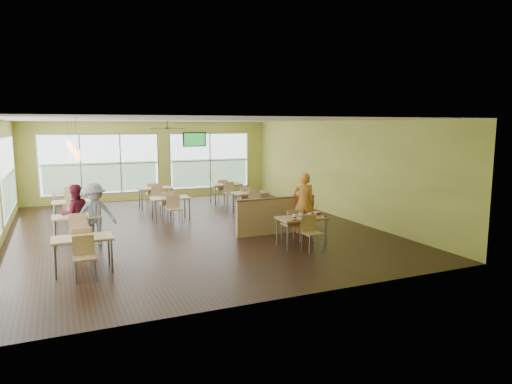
% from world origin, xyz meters
% --- Properties ---
extents(room, '(12.00, 12.04, 3.20)m').
position_xyz_m(room, '(0.00, 0.00, 1.60)').
color(room, black).
rests_on(room, ground).
extents(window_bays, '(9.24, 10.24, 2.38)m').
position_xyz_m(window_bays, '(-2.65, 3.08, 1.48)').
color(window_bays, white).
rests_on(window_bays, room).
extents(main_table, '(1.22, 1.52, 0.87)m').
position_xyz_m(main_table, '(2.00, -3.00, 0.63)').
color(main_table, tan).
rests_on(main_table, floor).
extents(half_wall_divider, '(2.40, 0.14, 1.04)m').
position_xyz_m(half_wall_divider, '(2.00, -1.55, 0.52)').
color(half_wall_divider, tan).
rests_on(half_wall_divider, floor).
extents(dining_tables, '(6.92, 8.72, 0.87)m').
position_xyz_m(dining_tables, '(-1.05, 1.71, 0.63)').
color(dining_tables, tan).
rests_on(dining_tables, floor).
extents(pendant_lights, '(0.11, 7.31, 0.86)m').
position_xyz_m(pendant_lights, '(-3.20, 0.68, 2.45)').
color(pendant_lights, '#2D2119').
rests_on(pendant_lights, ceiling).
extents(ceiling_fan, '(1.25, 1.25, 0.29)m').
position_xyz_m(ceiling_fan, '(-0.00, 3.00, 2.95)').
color(ceiling_fan, '#2D2119').
rests_on(ceiling_fan, ceiling).
extents(tv_backwall, '(1.00, 0.07, 0.60)m').
position_xyz_m(tv_backwall, '(1.80, 5.90, 2.45)').
color(tv_backwall, black).
rests_on(tv_backwall, wall_back).
extents(man_plaid, '(0.76, 0.65, 1.75)m').
position_xyz_m(man_plaid, '(2.72, -1.83, 0.87)').
color(man_plaid, orange).
rests_on(man_plaid, floor).
extents(patron_maroon, '(0.86, 0.74, 1.55)m').
position_xyz_m(patron_maroon, '(-3.23, -0.42, 0.78)').
color(patron_maroon, '#5A1520').
rests_on(patron_maroon, floor).
extents(patron_grey, '(1.06, 0.64, 1.60)m').
position_xyz_m(patron_grey, '(-2.77, -0.76, 0.80)').
color(patron_grey, slate).
rests_on(patron_grey, floor).
extents(cup_blue, '(0.10, 0.10, 0.37)m').
position_xyz_m(cup_blue, '(1.66, -3.25, 0.82)').
color(cup_blue, white).
rests_on(cup_blue, main_table).
extents(cup_yellow, '(0.10, 0.10, 0.37)m').
position_xyz_m(cup_yellow, '(1.87, -3.18, 0.82)').
color(cup_yellow, white).
rests_on(cup_yellow, main_table).
extents(cup_red_near, '(0.09, 0.09, 0.33)m').
position_xyz_m(cup_red_near, '(2.16, -3.16, 0.82)').
color(cup_red_near, white).
rests_on(cup_red_near, main_table).
extents(cup_red_far, '(0.09, 0.09, 0.34)m').
position_xyz_m(cup_red_far, '(2.37, -3.10, 0.82)').
color(cup_red_far, white).
rests_on(cup_red_far, main_table).
extents(food_basket, '(0.27, 0.27, 0.06)m').
position_xyz_m(food_basket, '(2.52, -2.86, 0.78)').
color(food_basket, black).
rests_on(food_basket, main_table).
extents(ketchup_cup, '(0.07, 0.07, 0.03)m').
position_xyz_m(ketchup_cup, '(2.55, -3.26, 0.76)').
color(ketchup_cup, '#9E0A06').
rests_on(ketchup_cup, main_table).
extents(wrapper_left, '(0.17, 0.16, 0.04)m').
position_xyz_m(wrapper_left, '(1.63, -3.30, 0.77)').
color(wrapper_left, olive).
rests_on(wrapper_left, main_table).
extents(wrapper_mid, '(0.25, 0.23, 0.06)m').
position_xyz_m(wrapper_mid, '(2.08, -2.87, 0.78)').
color(wrapper_mid, olive).
rests_on(wrapper_mid, main_table).
extents(wrapper_right, '(0.16, 0.15, 0.03)m').
position_xyz_m(wrapper_right, '(2.18, -3.18, 0.77)').
color(wrapper_right, olive).
rests_on(wrapper_right, main_table).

